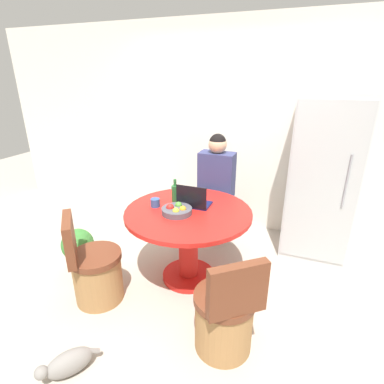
# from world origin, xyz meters

# --- Properties ---
(ground_plane) EXTENTS (12.00, 12.00, 0.00)m
(ground_plane) POSITION_xyz_m (0.00, 0.00, 0.00)
(ground_plane) COLOR #B2A899
(wall_back) EXTENTS (7.00, 0.06, 2.60)m
(wall_back) POSITION_xyz_m (0.00, 1.61, 1.30)
(wall_back) COLOR silver
(wall_back) RESTS_ON ground_plane
(refrigerator) EXTENTS (0.69, 0.64, 1.80)m
(refrigerator) POSITION_xyz_m (1.17, 1.25, 0.90)
(refrigerator) COLOR silver
(refrigerator) RESTS_ON ground_plane
(dining_table) EXTENTS (1.20, 1.20, 0.76)m
(dining_table) POSITION_xyz_m (0.01, 0.22, 0.55)
(dining_table) COLOR red
(dining_table) RESTS_ON ground_plane
(chair_near_left_corner) EXTENTS (0.53, 0.53, 0.86)m
(chair_near_left_corner) POSITION_xyz_m (-0.66, -0.38, 0.29)
(chair_near_left_corner) COLOR #9E7042
(chair_near_left_corner) RESTS_ON ground_plane
(chair_near_right_corner) EXTENTS (0.53, 0.53, 0.86)m
(chair_near_right_corner) POSITION_xyz_m (0.58, -0.48, 0.29)
(chair_near_right_corner) COLOR #9E7042
(chair_near_right_corner) RESTS_ON ground_plane
(person_seated) EXTENTS (0.40, 0.37, 1.35)m
(person_seated) POSITION_xyz_m (0.05, 1.04, 0.74)
(person_seated) COLOR #2D2D38
(person_seated) RESTS_ON ground_plane
(laptop) EXTENTS (0.30, 0.21, 0.23)m
(laptop) POSITION_xyz_m (0.03, 0.33, 0.81)
(laptop) COLOR #141947
(laptop) RESTS_ON dining_table
(fruit_bowl) EXTENTS (0.28, 0.28, 0.10)m
(fruit_bowl) POSITION_xyz_m (-0.06, 0.12, 0.79)
(fruit_bowl) COLOR #4C4C56
(fruit_bowl) RESTS_ON dining_table
(coffee_cup) EXTENTS (0.09, 0.09, 0.08)m
(coffee_cup) POSITION_xyz_m (-0.32, 0.18, 0.80)
(coffee_cup) COLOR #2D4C84
(coffee_cup) RESTS_ON dining_table
(bottle) EXTENTS (0.07, 0.07, 0.23)m
(bottle) POSITION_xyz_m (-0.19, 0.37, 0.85)
(bottle) COLOR #23602D
(bottle) RESTS_ON dining_table
(cat) EXTENTS (0.30, 0.38, 0.18)m
(cat) POSITION_xyz_m (-0.37, -1.08, 0.09)
(cat) COLOR gray
(cat) RESTS_ON ground_plane
(potted_plant) EXTENTS (0.33, 0.33, 0.48)m
(potted_plant) POSITION_xyz_m (-1.11, -0.08, 0.27)
(potted_plant) COLOR slate
(potted_plant) RESTS_ON ground_plane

